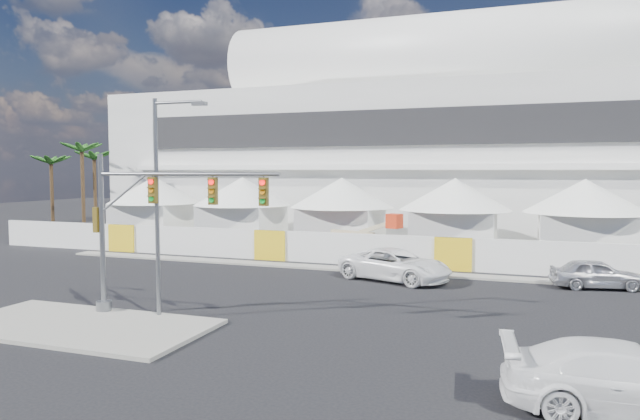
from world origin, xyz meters
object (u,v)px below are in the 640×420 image
(pickup_curb, at_px, (395,265))
(pickup_near, at_px, (628,380))
(sedan_silver, at_px, (596,274))
(streetlight_median, at_px, (161,192))
(boom_lift, at_px, (348,246))
(traffic_mast, at_px, (140,225))

(pickup_curb, distance_m, pickup_near, 17.48)
(sedan_silver, bearing_deg, pickup_curb, 85.95)
(streetlight_median, bearing_deg, pickup_near, -13.54)
(pickup_curb, relative_size, boom_lift, 0.93)
(pickup_near, xyz_separation_m, boom_lift, (-13.62, 21.35, 0.00))
(pickup_near, height_order, streetlight_median, streetlight_median)
(traffic_mast, bearing_deg, boom_lift, 79.06)
(sedan_silver, relative_size, pickup_near, 0.73)
(pickup_near, xyz_separation_m, streetlight_median, (-16.14, 3.89, 4.27))
(streetlight_median, relative_size, boom_lift, 1.31)
(streetlight_median, height_order, boom_lift, streetlight_median)
(pickup_curb, distance_m, traffic_mast, 14.16)
(pickup_curb, bearing_deg, streetlight_median, 166.15)
(traffic_mast, relative_size, streetlight_median, 0.96)
(traffic_mast, distance_m, streetlight_median, 1.63)
(boom_lift, bearing_deg, streetlight_median, -78.57)
(traffic_mast, xyz_separation_m, streetlight_median, (0.89, 0.20, 1.34))
(sedan_silver, xyz_separation_m, pickup_near, (-1.07, -16.32, 0.12))
(pickup_curb, xyz_separation_m, streetlight_median, (-7.14, -11.09, 4.28))
(pickup_near, bearing_deg, boom_lift, 26.83)
(sedan_silver, xyz_separation_m, streetlight_median, (-17.22, -12.43, 4.39))
(pickup_near, bearing_deg, traffic_mast, 72.06)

